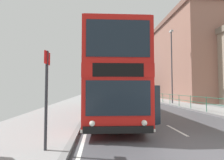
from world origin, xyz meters
The scene contains 9 objects.
ground centered at (-0.72, 0.00, 0.04)m, with size 15.80×140.00×0.20m.
double_decker_bus_main centered at (-2.60, 6.28, 2.36)m, with size 3.22×10.78×4.51m.
background_bus_far_lane centered at (2.68, 27.52, 1.60)m, with size 2.74×9.08×2.92m.
pedestrian_railing_far_kerb centered at (4.45, 12.56, 0.88)m, with size 0.05×23.57×1.09m.
bus_stop_sign_near centered at (-4.88, 0.14, 1.83)m, with size 0.08×0.44×2.76m.
street_lamp_far_side centered at (5.10, 14.48, 5.04)m, with size 0.28×0.60×8.56m.
bare_tree_far_00 centered at (6.50, 34.32, 3.45)m, with size 2.38×2.64×6.65m.
background_building_00 centered at (14.03, 21.01, 6.59)m, with size 14.03×14.38×13.12m.
background_building_02 centered at (17.77, 36.95, 4.55)m, with size 9.68×10.46×9.04m.
Camera 1 is at (-3.42, -4.77, 1.83)m, focal length 27.39 mm.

